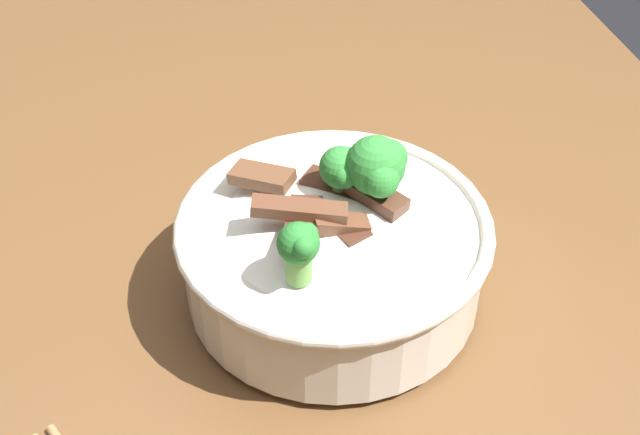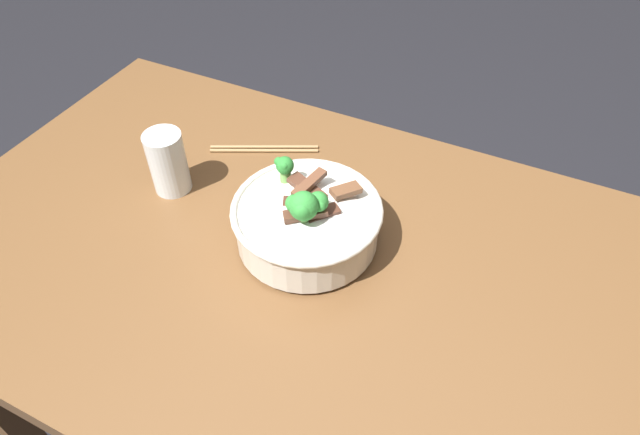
% 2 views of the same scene
% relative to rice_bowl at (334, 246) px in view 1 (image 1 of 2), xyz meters
% --- Properties ---
extents(dining_table, '(1.42, 0.83, 0.82)m').
position_rel_rice_bowl_xyz_m(dining_table, '(-0.03, 0.04, -0.15)').
color(dining_table, brown).
rests_on(dining_table, ground).
extents(rice_bowl, '(0.26, 0.26, 0.15)m').
position_rel_rice_bowl_xyz_m(rice_bowl, '(0.00, 0.00, 0.00)').
color(rice_bowl, silver).
rests_on(rice_bowl, dining_table).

